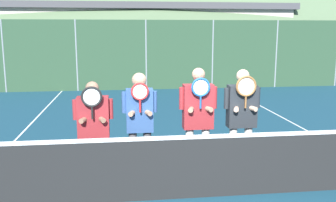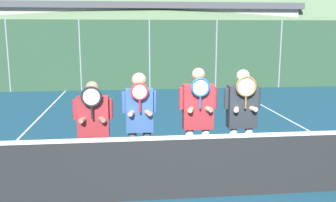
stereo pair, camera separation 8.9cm
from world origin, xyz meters
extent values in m
plane|color=navy|center=(0.00, 0.00, 0.00)|extent=(120.00, 120.00, 0.00)
ellipsoid|color=#5B7551|center=(0.00, 51.88, 0.00)|extent=(133.53, 74.18, 25.96)
cube|color=beige|center=(0.51, 18.84, 1.83)|extent=(17.22, 5.00, 3.66)
cube|color=#4C4C51|center=(0.51, 18.84, 3.84)|extent=(17.72, 5.50, 0.36)
cylinder|color=gray|center=(-5.66, 10.50, 1.44)|extent=(0.06, 0.06, 2.88)
cylinder|color=gray|center=(-2.83, 10.50, 1.44)|extent=(0.06, 0.06, 2.88)
cylinder|color=gray|center=(0.00, 10.50, 1.44)|extent=(0.06, 0.06, 2.88)
cylinder|color=gray|center=(2.83, 10.50, 1.44)|extent=(0.06, 0.06, 2.88)
cylinder|color=gray|center=(5.66, 10.50, 1.44)|extent=(0.06, 0.06, 2.88)
cube|color=#2D4C33|center=(0.00, 10.50, 1.44)|extent=(16.97, 0.02, 2.88)
cube|color=black|center=(0.00, 0.00, 0.46)|extent=(9.17, 0.02, 0.91)
cube|color=white|center=(0.00, 0.00, 0.93)|extent=(9.17, 0.03, 0.06)
cube|color=white|center=(-3.48, 3.00, 0.00)|extent=(0.05, 16.00, 0.01)
cube|color=white|center=(3.48, 3.00, 0.00)|extent=(0.05, 16.00, 0.01)
cylinder|color=white|center=(-1.65, 0.63, 0.40)|extent=(0.13, 0.13, 0.81)
cylinder|color=white|center=(-1.38, 0.63, 0.40)|extent=(0.13, 0.13, 0.81)
cube|color=maroon|center=(-1.51, 0.63, 1.13)|extent=(0.48, 0.22, 0.64)
sphere|color=#997056|center=(-1.51, 0.63, 1.58)|extent=(0.20, 0.20, 0.20)
cylinder|color=maroon|center=(-1.78, 0.63, 1.25)|extent=(0.08, 0.08, 0.31)
cylinder|color=maroon|center=(-1.25, 0.63, 1.25)|extent=(0.08, 0.08, 0.31)
cylinder|color=#997056|center=(-1.63, 0.54, 1.11)|extent=(0.16, 0.27, 0.08)
cylinder|color=#997056|center=(-1.39, 0.54, 1.11)|extent=(0.16, 0.27, 0.08)
cylinder|color=black|center=(-1.51, 0.45, 1.23)|extent=(0.03, 0.03, 0.20)
torus|color=black|center=(-1.51, 0.45, 1.48)|extent=(0.32, 0.03, 0.32)
cylinder|color=silver|center=(-1.51, 0.45, 1.48)|extent=(0.26, 0.00, 0.26)
cylinder|color=#56565B|center=(-0.91, 0.67, 0.43)|extent=(0.13, 0.13, 0.86)
cylinder|color=#56565B|center=(-0.68, 0.67, 0.43)|extent=(0.13, 0.13, 0.86)
cube|color=#335693|center=(-0.80, 0.67, 1.20)|extent=(0.42, 0.22, 0.68)
sphere|color=tan|center=(-0.80, 0.67, 1.68)|extent=(0.23, 0.23, 0.23)
cylinder|color=#335693|center=(-1.03, 0.67, 1.34)|extent=(0.08, 0.08, 0.34)
cylinder|color=#335693|center=(-0.56, 0.67, 1.34)|extent=(0.08, 0.08, 0.34)
cylinder|color=tan|center=(-0.90, 0.58, 1.19)|extent=(0.16, 0.27, 0.08)
cylinder|color=tan|center=(-0.69, 0.58, 1.19)|extent=(0.16, 0.27, 0.08)
cylinder|color=red|center=(-0.80, 0.49, 1.31)|extent=(0.03, 0.03, 0.20)
torus|color=red|center=(-0.80, 0.49, 1.53)|extent=(0.27, 0.03, 0.27)
cylinder|color=silver|center=(-0.80, 0.49, 1.53)|extent=(0.22, 0.00, 0.22)
cylinder|color=white|center=(0.00, 0.63, 0.45)|extent=(0.13, 0.13, 0.90)
cylinder|color=white|center=(0.26, 0.63, 0.45)|extent=(0.13, 0.13, 0.90)
cube|color=maroon|center=(0.13, 0.63, 1.25)|extent=(0.48, 0.22, 0.71)
sphere|color=tan|center=(0.13, 0.63, 1.76)|extent=(0.21, 0.21, 0.21)
cylinder|color=maroon|center=(-0.13, 0.63, 1.39)|extent=(0.08, 0.08, 0.35)
cylinder|color=maroon|center=(0.40, 0.63, 1.39)|extent=(0.08, 0.08, 0.35)
cylinder|color=tan|center=(0.01, 0.54, 1.24)|extent=(0.16, 0.27, 0.08)
cylinder|color=tan|center=(0.25, 0.54, 1.24)|extent=(0.16, 0.27, 0.08)
cylinder|color=#1E5BAD|center=(0.13, 0.45, 1.36)|extent=(0.03, 0.03, 0.20)
torus|color=#1E5BAD|center=(0.13, 0.45, 1.59)|extent=(0.30, 0.03, 0.30)
cylinder|color=silver|center=(0.13, 0.45, 1.59)|extent=(0.24, 0.00, 0.24)
cylinder|color=white|center=(0.75, 0.69, 0.44)|extent=(0.13, 0.13, 0.88)
cylinder|color=white|center=(1.01, 0.69, 0.44)|extent=(0.13, 0.13, 0.88)
cube|color=#282D33|center=(0.88, 0.69, 1.22)|extent=(0.47, 0.22, 0.69)
sphere|color=#DBB293|center=(0.88, 0.69, 1.72)|extent=(0.21, 0.21, 0.21)
cylinder|color=#282D33|center=(0.62, 0.69, 1.36)|extent=(0.08, 0.08, 0.34)
cylinder|color=#282D33|center=(1.14, 0.69, 1.36)|extent=(0.08, 0.08, 0.34)
cylinder|color=#DBB293|center=(0.76, 0.60, 1.21)|extent=(0.16, 0.27, 0.08)
cylinder|color=#DBB293|center=(1.00, 0.60, 1.21)|extent=(0.16, 0.27, 0.08)
cylinder|color=#936033|center=(0.88, 0.51, 1.33)|extent=(0.03, 0.03, 0.20)
torus|color=#936033|center=(0.88, 0.51, 1.58)|extent=(0.34, 0.04, 0.34)
cylinder|color=silver|center=(0.88, 0.51, 1.58)|extent=(0.28, 0.00, 0.28)
cube|color=maroon|center=(-4.22, 14.26, 0.68)|extent=(4.09, 1.77, 0.77)
cube|color=#2D3842|center=(-4.22, 14.26, 1.38)|extent=(2.25, 1.63, 0.63)
cylinder|color=black|center=(-2.89, 13.35, 0.30)|extent=(0.60, 0.16, 0.60)
cylinder|color=black|center=(-2.89, 15.16, 0.30)|extent=(0.60, 0.16, 0.60)
cylinder|color=black|center=(-5.55, 13.35, 0.30)|extent=(0.60, 0.16, 0.60)
cylinder|color=black|center=(-5.55, 15.16, 0.30)|extent=(0.60, 0.16, 0.60)
cube|color=#285638|center=(0.80, 13.87, 0.71)|extent=(4.54, 1.83, 0.83)
cube|color=#2D3842|center=(0.80, 13.87, 1.47)|extent=(2.50, 1.69, 0.68)
cylinder|color=black|center=(2.27, 12.93, 0.30)|extent=(0.60, 0.16, 0.60)
cylinder|color=black|center=(2.27, 14.80, 0.30)|extent=(0.60, 0.16, 0.60)
cylinder|color=black|center=(-0.68, 12.93, 0.30)|extent=(0.60, 0.16, 0.60)
cylinder|color=black|center=(-0.68, 14.80, 0.30)|extent=(0.60, 0.16, 0.60)
cube|color=slate|center=(6.17, 14.26, 0.69)|extent=(4.80, 1.76, 0.78)
cube|color=#2D3842|center=(6.17, 14.26, 1.41)|extent=(2.64, 1.62, 0.64)
cylinder|color=black|center=(7.73, 13.36, 0.30)|extent=(0.60, 0.16, 0.60)
cylinder|color=black|center=(7.73, 15.16, 0.30)|extent=(0.60, 0.16, 0.60)
cylinder|color=black|center=(4.61, 13.36, 0.30)|extent=(0.60, 0.16, 0.60)
cylinder|color=black|center=(4.61, 15.16, 0.30)|extent=(0.60, 0.16, 0.60)
cylinder|color=black|center=(9.99, 15.01, 0.30)|extent=(0.60, 0.16, 0.60)
camera|label=1|loc=(-1.08, -5.09, 2.44)|focal=40.00mm
camera|label=2|loc=(-0.99, -5.11, 2.44)|focal=40.00mm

